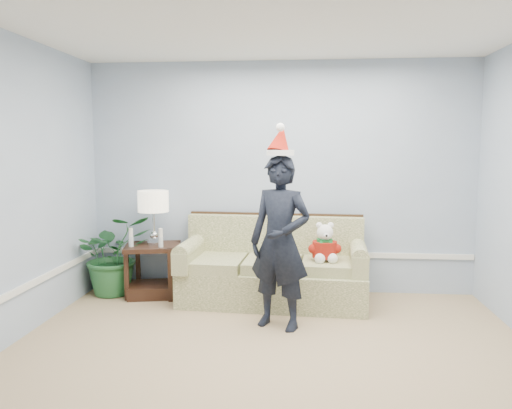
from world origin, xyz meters
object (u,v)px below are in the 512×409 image
Objects in this scene: side_table at (154,276)px; houseplant at (114,254)px; sofa at (273,271)px; man at (280,242)px; table_lamp at (153,204)px; teddy_bear at (325,247)px.

houseplant is at bearing 175.21° from side_table.
side_table is (-1.39, 0.06, -0.10)m from sofa.
man is at bearing -24.73° from houseplant.
sofa is 0.95m from man.
table_lamp is 0.78m from houseplant.
houseplant is at bearing 178.41° from table_lamp.
sofa is 1.26× the size of man.
teddy_bear is (1.94, -0.20, 0.42)m from side_table.
table_lamp is at bearing -1.59° from houseplant.
man is (0.11, -0.81, 0.49)m from sofa.
man is (1.49, -0.87, 0.59)m from side_table.
table_lamp is 0.38× the size of man.
teddy_bear reaches higher than side_table.
man is at bearing -30.19° from side_table.
side_table is 0.77× the size of houseplant.
houseplant is at bearing 177.43° from man.
man reaches higher than houseplant.
houseplant is 2.19× the size of teddy_bear.
side_table is 1.83m from man.
side_table is 1.15× the size of table_lamp.
houseplant reaches higher than teddy_bear.
side_table is 0.84m from table_lamp.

